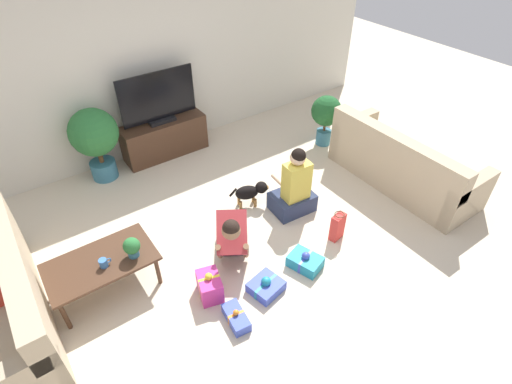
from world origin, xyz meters
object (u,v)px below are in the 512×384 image
at_px(tv_console, 165,138).
at_px(gift_box_c, 305,261).
at_px(person_kneeling, 232,233).
at_px(gift_box_a, 266,286).
at_px(person_sitting, 294,189).
at_px(sofa_right, 402,165).
at_px(potted_plant_corner_right, 326,114).
at_px(potted_plant_back_left, 95,137).
at_px(tabletop_plant, 132,247).
at_px(gift_box_b, 210,286).
at_px(gift_box_d, 236,317).
at_px(mug, 104,263).
at_px(tv, 158,100).
at_px(coffee_table, 101,264).
at_px(gift_bag_a, 337,227).
at_px(dog, 251,192).

bearing_deg(tv_console, gift_box_c, -84.93).
height_order(person_kneeling, gift_box_a, person_kneeling).
relative_size(person_sitting, gift_box_c, 2.28).
relative_size(sofa_right, gift_box_c, 4.95).
xyz_separation_m(potted_plant_corner_right, potted_plant_back_left, (-3.16, 1.13, 0.14)).
xyz_separation_m(person_kneeling, tabletop_plant, (-1.02, 0.24, 0.20)).
bearing_deg(person_sitting, gift_box_b, 23.69).
xyz_separation_m(sofa_right, gift_box_d, (-3.07, -0.56, -0.24)).
relative_size(gift_box_b, mug, 2.99).
xyz_separation_m(tv, gift_box_d, (-0.74, -3.12, -0.84)).
relative_size(potted_plant_corner_right, gift_box_a, 2.17).
bearing_deg(coffee_table, gift_box_c, -27.17).
height_order(tv, gift_box_b, tv).
bearing_deg(potted_plant_back_left, mug, -106.81).
bearing_deg(gift_box_b, person_kneeling, 33.75).
bearing_deg(gift_box_b, sofa_right, 2.51).
bearing_deg(gift_box_d, mug, 129.99).
xyz_separation_m(gift_box_d, gift_bag_a, (1.60, 0.27, 0.12)).
bearing_deg(potted_plant_corner_right, tv, 151.56).
distance_m(dog, gift_bag_a, 1.19).
bearing_deg(gift_box_d, gift_box_a, 16.04).
distance_m(coffee_table, tv, 2.63).
height_order(tv, person_sitting, tv).
distance_m(person_sitting, gift_box_b, 1.64).
height_order(gift_box_a, gift_bag_a, gift_bag_a).
xyz_separation_m(dog, gift_box_d, (-1.11, -1.35, -0.16)).
distance_m(person_kneeling, dog, 0.90).
bearing_deg(mug, person_sitting, -1.59).
bearing_deg(tabletop_plant, gift_box_b, -47.24).
bearing_deg(coffee_table, tv, 51.19).
bearing_deg(person_sitting, tv, -66.32).
xyz_separation_m(gift_box_c, tabletop_plant, (-1.57, 0.84, 0.46)).
bearing_deg(person_sitting, potted_plant_corner_right, -141.04).
height_order(potted_plant_back_left, gift_bag_a, potted_plant_back_left).
bearing_deg(gift_box_c, coffee_table, 152.83).
relative_size(potted_plant_corner_right, gift_box_b, 2.26).
bearing_deg(gift_box_b, potted_plant_corner_right, 27.09).
relative_size(tv, gift_box_a, 3.00).
bearing_deg(person_kneeling, tv, 115.97).
xyz_separation_m(potted_plant_corner_right, tabletop_plant, (-3.49, -0.95, 0.01)).
height_order(potted_plant_corner_right, person_sitting, person_sitting).
relative_size(potted_plant_corner_right, gift_box_d, 2.25).
height_order(sofa_right, gift_box_a, sofa_right).
relative_size(tv, gift_bag_a, 2.99).
relative_size(coffee_table, dog, 2.13).
distance_m(tv, gift_box_c, 3.09).
bearing_deg(gift_bag_a, dog, 114.05).
bearing_deg(tv_console, gift_box_b, -106.22).
relative_size(potted_plant_corner_right, potted_plant_back_left, 0.77).
height_order(gift_box_c, tabletop_plant, tabletop_plant).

